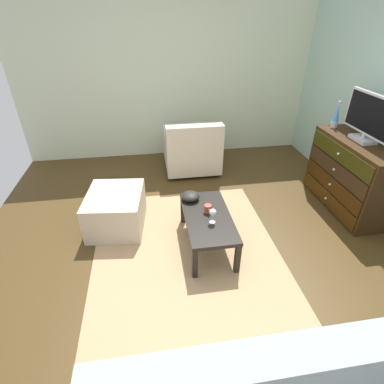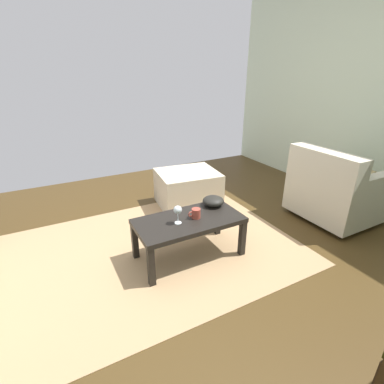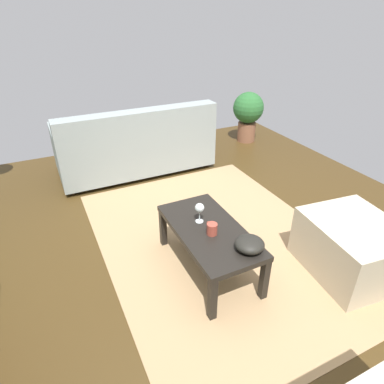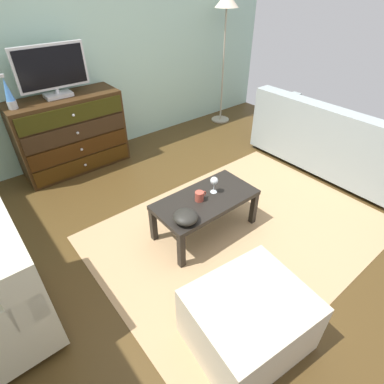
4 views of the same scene
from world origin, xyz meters
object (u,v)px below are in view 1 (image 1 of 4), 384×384
object	(u,v)px
coffee_table	(208,220)
ottoman	(116,210)
wine_glass	(213,213)
bowl_decorative	(190,196)
lava_lamp	(336,116)
mug	(208,209)
dresser	(350,176)
tv	(369,117)
armchair	(192,150)

from	to	relation	value
coffee_table	ottoman	distance (m)	1.08
wine_glass	bowl_decorative	xyz separation A→B (m)	(-0.44, -0.15, -0.07)
lava_lamp	mug	distance (m)	2.10
dresser	wine_glass	distance (m)	1.92
tv	wine_glass	distance (m)	2.06
dresser	lava_lamp	size ratio (longest dim) A/B	3.62
wine_glass	armchair	size ratio (longest dim) A/B	0.19
dresser	armchair	bearing A→B (deg)	-126.45
tv	lava_lamp	bearing A→B (deg)	-171.88
lava_lamp	coffee_table	xyz separation A→B (m)	(0.95, -1.82, -0.70)
wine_glass	bowl_decorative	world-z (taller)	wine_glass
coffee_table	wine_glass	world-z (taller)	wine_glass
dresser	bowl_decorative	bearing A→B (deg)	-86.14
dresser	wine_glass	size ratio (longest dim) A/B	7.60
wine_glass	bowl_decorative	bearing A→B (deg)	-160.87
coffee_table	mug	world-z (taller)	mug
tv	bowl_decorative	size ratio (longest dim) A/B	3.65
tv	bowl_decorative	xyz separation A→B (m)	(0.16, -2.01, -0.73)
dresser	ottoman	distance (m)	2.83
lava_lamp	mug	world-z (taller)	lava_lamp
tv	lava_lamp	distance (m)	0.49
tv	coffee_table	world-z (taller)	tv
tv	wine_glass	xyz separation A→B (m)	(0.60, -1.86, -0.66)
coffee_table	armchair	xyz separation A→B (m)	(-1.75, 0.11, 0.01)
wine_glass	lava_lamp	bearing A→B (deg)	120.78
bowl_decorative	ottoman	bearing A→B (deg)	-100.82
armchair	ottoman	distance (m)	1.66
dresser	mug	distance (m)	1.89
dresser	mug	world-z (taller)	dresser
coffee_table	bowl_decorative	bearing A→B (deg)	-158.30
tv	mug	bearing A→B (deg)	-77.28
tv	mug	size ratio (longest dim) A/B	6.38
dresser	coffee_table	world-z (taller)	dresser
lava_lamp	mug	xyz separation A→B (m)	(0.89, -1.80, -0.60)
mug	armchair	bearing A→B (deg)	176.72
wine_glass	ottoman	xyz separation A→B (m)	(-0.60, -0.98, -0.28)
armchair	wine_glass	bearing A→B (deg)	-2.66
dresser	wine_glass	bearing A→B (deg)	-72.74
lava_lamp	armchair	distance (m)	2.00
lava_lamp	bowl_decorative	size ratio (longest dim) A/B	1.66
dresser	tv	bearing A→B (deg)	136.47
lava_lamp	armchair	size ratio (longest dim) A/B	0.41
lava_lamp	dresser	bearing A→B (deg)	5.01
armchair	ottoman	world-z (taller)	armchair
coffee_table	bowl_decorative	size ratio (longest dim) A/B	4.61
tv	coffee_table	size ratio (longest dim) A/B	0.79
lava_lamp	ottoman	size ratio (longest dim) A/B	0.47
dresser	ottoman	size ratio (longest dim) A/B	1.71
bowl_decorative	armchair	world-z (taller)	armchair
tv	ottoman	size ratio (longest dim) A/B	1.04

